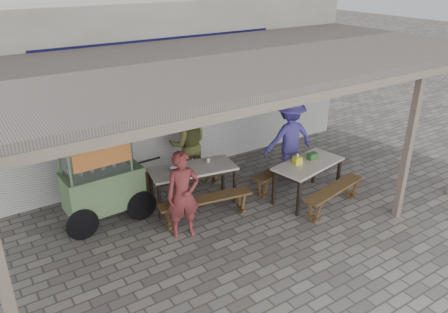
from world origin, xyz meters
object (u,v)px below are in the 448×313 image
Objects in this scene: bench_right_street at (334,193)px; patron_right_table at (289,138)px; bench_left_wall at (182,174)px; patron_street_side at (183,195)px; table_left at (193,172)px; table_right at (308,167)px; donation_box at (312,156)px; condiment_jar at (208,160)px; patron_wall_side at (188,145)px; tissue_box at (297,160)px; bench_left_street at (206,203)px; vendor_cart at (101,178)px; bench_right_wall at (282,172)px; condiment_bowl at (176,170)px.

bench_right_street is 1.65m from patron_right_table.
bench_left_wall is 1.10× the size of bench_right_street.
patron_street_side is at bearing 23.44° from patron_right_table.
bench_right_street is at bearing 90.12° from patron_right_table.
table_right is (1.92, -1.00, -0.00)m from table_left.
donation_box is 1.98m from condiment_jar.
bench_left_wall is at bearing 90.00° from table_left.
bench_left_wall is 1.66m from patron_street_side.
patron_right_table is (2.90, 0.76, 0.11)m from patron_street_side.
tissue_box is at bearing 148.28° from patron_wall_side.
bench_left_street is 1.91m from tissue_box.
bench_left_street is at bearing -90.00° from table_left.
vendor_cart is 3.88m from donation_box.
bench_right_wall is at bearing -18.91° from condiment_jar.
patron_wall_side reaches higher than vendor_cart.
table_left is 8.87× the size of donation_box.
donation_box is at bearing -13.80° from table_left.
bench_right_street is (2.03, -1.59, -0.33)m from table_left.
table_left is at bearing 67.14° from patron_street_side.
patron_right_table is (3.85, -0.40, 0.03)m from vendor_cart.
patron_right_table is 1.03m from tissue_box.
patron_street_side is at bearing 177.32° from tissue_box.
bench_left_wall is 1.12× the size of table_right.
condiment_jar reaches higher than bench_left_street.
bench_left_street is 1.00× the size of bench_left_wall.
patron_wall_side reaches higher than tissue_box.
patron_street_side is (0.95, -1.16, -0.08)m from vendor_cart.
condiment_bowl is (-0.20, 0.68, 0.43)m from bench_left_street.
tissue_box is at bearing 66.37° from patron_right_table.
bench_left_wall is at bearing -8.57° from patron_right_table.
patron_street_side is at bearing 152.66° from bench_right_street.
vendor_cart is 1.31m from condiment_bowl.
vendor_cart is 1.98m from condiment_jar.
vendor_cart is 10.13× the size of donation_box.
bench_left_wall is at bearing 90.00° from bench_left_street.
vendor_cart is 8.79× the size of condiment_bowl.
vendor_cart is at bearing 37.45° from patron_wall_side.
table_right is 1.89m from condiment_jar.
tissue_box is 0.65× the size of condiment_bowl.
patron_wall_side is 20.80× the size of condiment_jar.
bench_left_street is 1.68m from patron_wall_side.
patron_wall_side reaches higher than bench_left_street.
table_right is 3.76m from vendor_cart.
patron_street_side is 0.87× the size of patron_right_table.
patron_right_table is at bearing 175.60° from patron_wall_side.
patron_street_side is 0.92× the size of patron_wall_side.
patron_street_side reaches higher than bench_right_street.
table_right is 0.68m from bench_right_street.
patron_right_table is 12.15× the size of tissue_box.
bench_right_street is at bearing -94.83° from donation_box.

